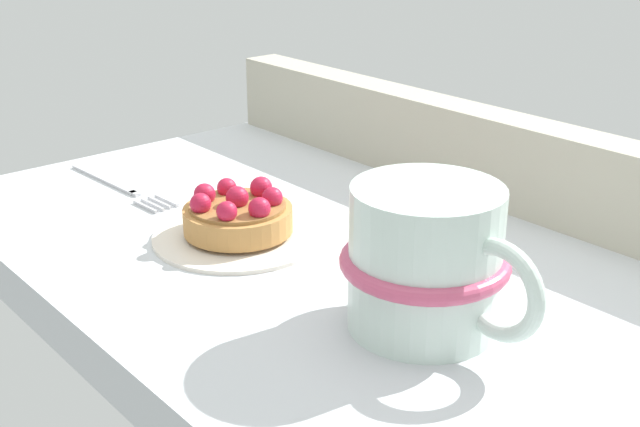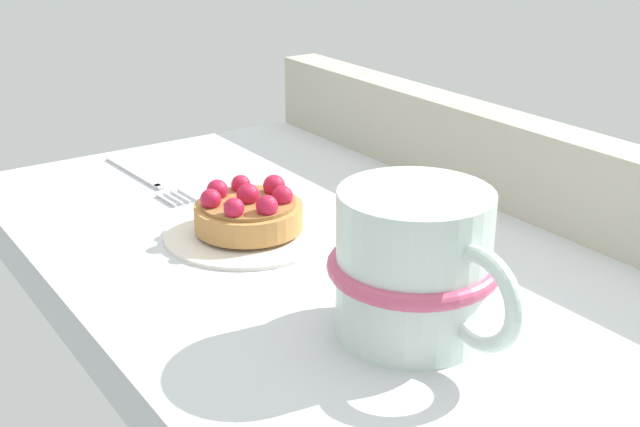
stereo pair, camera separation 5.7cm
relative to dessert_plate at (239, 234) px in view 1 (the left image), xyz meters
The scene contains 6 objects.
ground_plane 6.57cm from the dessert_plate, 43.21° to the left, with size 64.31×40.71×3.86cm, color silver.
window_rail_back 23.25cm from the dessert_plate, 78.69° to the left, with size 63.02×4.13×7.80cm, color #B2AD99.
dessert_plate is the anchor object (origin of this frame).
raspberry_tart 1.78cm from the dessert_plate, 149.39° to the left, with size 8.69×8.69×3.72cm.
coffee_mug 19.84cm from the dessert_plate, ahead, with size 14.17×10.69×9.39cm.
dessert_fork 16.85cm from the dessert_plate, behind, with size 16.32×2.63×0.60cm.
Camera 1 is at (45.39, -38.39, 26.21)cm, focal length 45.98 mm.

